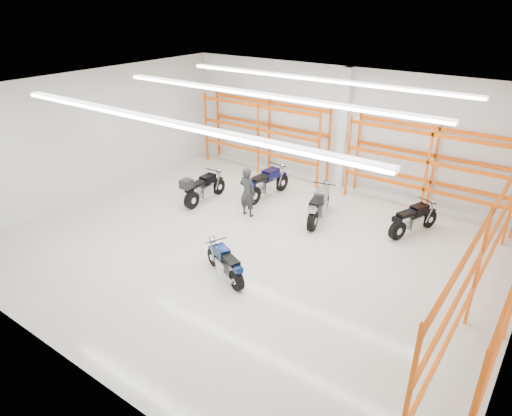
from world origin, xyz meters
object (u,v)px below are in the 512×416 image
Objects in this scene: motorcycle_main at (226,264)px; structural_column at (344,130)px; motorcycle_back_d at (412,220)px; motorcycle_back_c at (318,207)px; standing_man at (247,192)px; motorcycle_back_b at (266,184)px; motorcycle_back_a at (202,189)px.

structural_column reaches higher than motorcycle_main.
structural_column reaches higher than motorcycle_back_d.
motorcycle_back_c is 1.13× the size of motorcycle_back_d.
motorcycle_back_c is at bearing -75.79° from structural_column.
motorcycle_main is at bearing 119.96° from standing_man.
motorcycle_back_d is 0.44× the size of structural_column.
motorcycle_back_c is at bearing -12.10° from motorcycle_back_b.
motorcycle_back_b is 1.60m from standing_man.
motorcycle_back_c is at bearing -153.33° from standing_man.
motorcycle_back_b is at bearing -76.52° from standing_man.
motorcycle_back_a is (-3.75, 3.23, 0.12)m from motorcycle_main.
motorcycle_back_d is at bearing -32.58° from structural_column.
motorcycle_back_c is 2.94m from motorcycle_back_d.
motorcycle_back_a is 7.17m from motorcycle_back_d.
motorcycle_back_a is at bearing -133.57° from motorcycle_back_b.
motorcycle_back_b is at bearing 113.54° from motorcycle_main.
motorcycle_back_d is 1.17× the size of standing_man.
motorcycle_back_a is 4.24m from motorcycle_back_c.
motorcycle_back_c is (4.07, 1.16, -0.03)m from motorcycle_back_a.
structural_column reaches higher than motorcycle_back_c.
motorcycle_back_a reaches higher than motorcycle_main.
motorcycle_main is 3.87m from standing_man.
motorcycle_main is at bearing -66.46° from motorcycle_back_b.
structural_column is (3.26, 4.38, 1.70)m from motorcycle_back_a.
motorcycle_back_c is 0.50× the size of structural_column.
standing_man is at bearing 4.60° from motorcycle_back_a.
motorcycle_main is 0.79× the size of motorcycle_back_c.
motorcycle_back_d is 4.63m from structural_column.
motorcycle_back_b reaches higher than motorcycle_back_a.
motorcycle_back_a is at bearing -163.22° from motorcycle_back_d.
standing_man is (0.32, -1.53, 0.31)m from motorcycle_back_b.
motorcycle_back_d is at bearing 16.78° from motorcycle_back_a.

